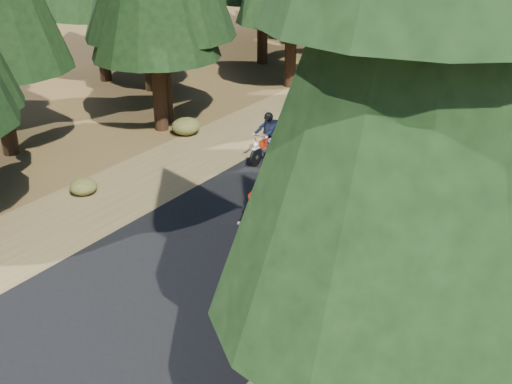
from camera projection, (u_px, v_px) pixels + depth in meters
ground at (222, 256)px, 15.34m from camera, size 120.00×120.00×0.00m
road at (321, 184)px, 19.13m from camera, size 6.00×100.00×0.01m
shoulder_l at (199, 153)px, 21.43m from camera, size 3.20×100.00×0.01m
shoulder_r at (475, 224)px, 16.82m from camera, size 3.20×100.00×0.01m
understory_shrubs at (355, 157)px, 20.40m from camera, size 14.74×30.86×0.61m
rider_lead at (252, 233)px, 15.29m from camera, size 1.04×1.78×1.52m
rider_follow at (266, 145)px, 20.64m from camera, size 0.56×1.78×1.58m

